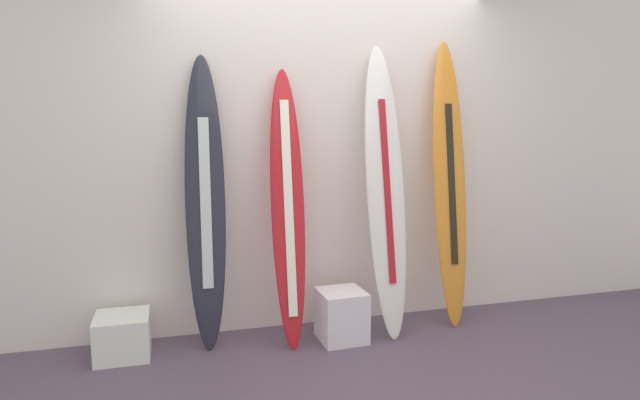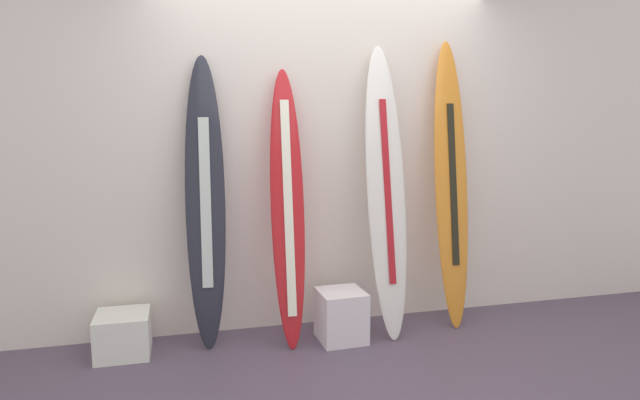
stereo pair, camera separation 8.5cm
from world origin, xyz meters
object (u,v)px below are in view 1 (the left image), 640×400
Objects in this scene: surfboard_sunset at (450,184)px; display_block_center at (342,315)px; surfboard_ivory at (386,191)px; surfboard_charcoal at (205,203)px; surfboard_crimson at (288,207)px; display_block_left at (123,336)px.

surfboard_sunset is 1.29m from display_block_center.
surfboard_ivory is at bearing -174.55° from surfboard_sunset.
surfboard_charcoal is 1.83m from surfboard_sunset.
surfboard_crimson reaches higher than display_block_left.
display_block_left is 0.96× the size of display_block_center.
surfboard_sunset is 6.20× the size of display_block_left.
display_block_center is at bearing -170.46° from surfboard_sunset.
surfboard_sunset reaches higher than display_block_left.
surfboard_charcoal is 1.04m from display_block_left.
surfboard_sunset is (1.83, -0.04, 0.08)m from surfboard_charcoal.
surfboard_charcoal is 5.77× the size of display_block_left.
display_block_left is (-1.13, 0.02, -0.82)m from surfboard_crimson.
display_block_center is at bearing -11.96° from surfboard_charcoal.
surfboard_crimson is at bearing -8.36° from surfboard_charcoal.
display_block_center reaches higher than display_block_left.
surfboard_charcoal reaches higher than display_block_center.
display_block_left is at bearing 179.08° from surfboard_ivory.
surfboard_sunset is 5.95× the size of display_block_center.
display_block_left is at bearing 179.11° from surfboard_crimson.
surfboard_sunset is (0.55, 0.05, 0.03)m from surfboard_ivory.
display_block_left is (-1.85, 0.03, -0.91)m from surfboard_ivory.
surfboard_ivory is 0.95m from display_block_center.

